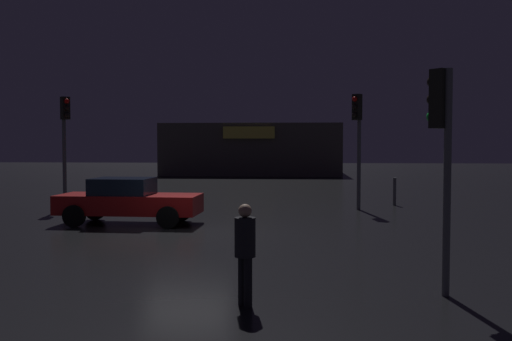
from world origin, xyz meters
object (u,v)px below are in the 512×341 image
car_near (128,200)px  pedestrian (245,247)px  traffic_signal_cross_left (442,131)px  traffic_signal_opposite (65,131)px  traffic_signal_main (358,129)px  store_building (254,149)px

car_near → pedestrian: bearing=-63.0°
traffic_signal_cross_left → traffic_signal_opposite: bearing=133.5°
traffic_signal_main → car_near: size_ratio=0.98×
traffic_signal_cross_left → car_near: (-7.95, 8.14, -2.08)m
traffic_signal_main → traffic_signal_cross_left: traffic_signal_main is taller
car_near → store_building: bearing=86.7°
pedestrian → traffic_signal_cross_left: bearing=15.9°
car_near → pedestrian: pedestrian is taller
traffic_signal_cross_left → car_near: 11.57m
car_near → pedestrian: 10.20m
traffic_signal_main → car_near: 9.41m
traffic_signal_opposite → pedestrian: (8.46, -13.35, -2.17)m
traffic_signal_opposite → car_near: 6.20m
store_building → traffic_signal_main: size_ratio=3.23×
store_building → traffic_signal_cross_left: store_building is taller
store_building → traffic_signal_cross_left: (6.13, -39.74, 0.72)m
traffic_signal_opposite → car_near: bearing=-48.0°
traffic_signal_opposite → pedestrian: traffic_signal_opposite is taller
store_building → pedestrian: size_ratio=8.87×
store_building → traffic_signal_opposite: bearing=-101.7°
store_building → traffic_signal_opposite: traffic_signal_opposite is taller
traffic_signal_opposite → traffic_signal_cross_left: bearing=-46.5°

